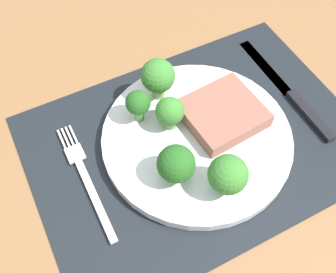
{
  "coord_description": "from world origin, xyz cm",
  "views": [
    {
      "loc": [
        -17.72,
        -25.65,
        48.49
      ],
      "look_at": [
        -3.76,
        1.65,
        1.9
      ],
      "focal_mm": 42.47,
      "sensor_mm": 36.0,
      "label": 1
    }
  ],
  "objects_px": {
    "plate": "(197,138)",
    "fork": "(86,179)",
    "knife": "(292,95)",
    "steak": "(223,113)"
  },
  "relations": [
    {
      "from": "plate",
      "to": "knife",
      "type": "height_order",
      "value": "plate"
    },
    {
      "from": "steak",
      "to": "fork",
      "type": "xyz_separation_m",
      "value": [
        -0.21,
        0.0,
        -0.03
      ]
    },
    {
      "from": "plate",
      "to": "fork",
      "type": "height_order",
      "value": "plate"
    },
    {
      "from": "steak",
      "to": "knife",
      "type": "xyz_separation_m",
      "value": [
        0.13,
        -0.0,
        -0.02
      ]
    },
    {
      "from": "steak",
      "to": "fork",
      "type": "relative_size",
      "value": 0.55
    },
    {
      "from": "plate",
      "to": "steak",
      "type": "xyz_separation_m",
      "value": [
        0.05,
        0.01,
        0.02
      ]
    },
    {
      "from": "fork",
      "to": "knife",
      "type": "relative_size",
      "value": 0.83
    },
    {
      "from": "steak",
      "to": "fork",
      "type": "bearing_deg",
      "value": 178.65
    },
    {
      "from": "plate",
      "to": "knife",
      "type": "bearing_deg",
      "value": 1.76
    },
    {
      "from": "steak",
      "to": "knife",
      "type": "relative_size",
      "value": 0.45
    }
  ]
}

